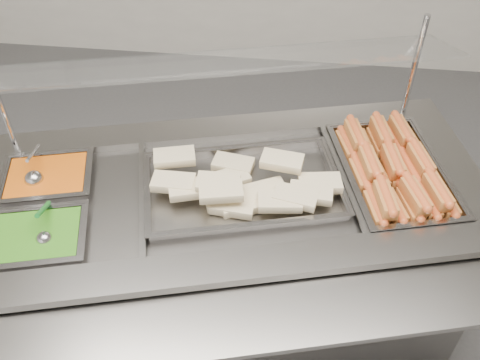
# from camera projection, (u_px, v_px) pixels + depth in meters

# --- Properties ---
(steam_counter) EXTENTS (1.80, 1.14, 0.80)m
(steam_counter) POSITION_uv_depth(u_px,v_px,m) (228.00, 264.00, 1.98)
(steam_counter) COLOR slate
(steam_counter) RESTS_ON ground
(tray_rail) EXTENTS (1.60, 0.71, 0.05)m
(tray_rail) POSITION_uv_depth(u_px,v_px,m) (247.00, 316.00, 1.41)
(tray_rail) COLOR gray
(tray_rail) RESTS_ON steam_counter
(sneeze_guard) EXTENTS (1.49, 0.62, 0.39)m
(sneeze_guard) POSITION_uv_depth(u_px,v_px,m) (217.00, 65.00, 1.62)
(sneeze_guard) COLOR silver
(sneeze_guard) RESTS_ON steam_counter
(pan_hotdogs) EXTENTS (0.42, 0.55, 0.09)m
(pan_hotdogs) POSITION_uv_depth(u_px,v_px,m) (391.00, 178.00, 1.78)
(pan_hotdogs) COLOR gray
(pan_hotdogs) RESTS_ON steam_counter
(pan_wraps) EXTENTS (0.68, 0.50, 0.06)m
(pan_wraps) POSITION_uv_depth(u_px,v_px,m) (243.00, 190.00, 1.72)
(pan_wraps) COLOR gray
(pan_wraps) RESTS_ON steam_counter
(pan_beans) EXTENTS (0.31, 0.27, 0.09)m
(pan_beans) POSITION_uv_depth(u_px,v_px,m) (49.00, 184.00, 1.76)
(pan_beans) COLOR gray
(pan_beans) RESTS_ON steam_counter
(pan_peas) EXTENTS (0.31, 0.27, 0.09)m
(pan_peas) POSITION_uv_depth(u_px,v_px,m) (39.00, 243.00, 1.58)
(pan_peas) COLOR gray
(pan_peas) RESTS_ON steam_counter
(hotdogs_in_buns) EXTENTS (0.37, 0.51, 0.10)m
(hotdogs_in_buns) POSITION_uv_depth(u_px,v_px,m) (394.00, 168.00, 1.75)
(hotdogs_in_buns) COLOR #A05721
(hotdogs_in_buns) RESTS_ON pan_hotdogs
(tortilla_wraps) EXTENTS (0.62, 0.28, 0.09)m
(tortilla_wraps) POSITION_uv_depth(u_px,v_px,m) (243.00, 187.00, 1.68)
(tortilla_wraps) COLOR tan
(tortilla_wraps) RESTS_ON pan_wraps
(ladle) EXTENTS (0.07, 0.17, 0.12)m
(ladle) POSITION_uv_depth(u_px,v_px,m) (34.00, 178.00, 1.72)
(ladle) COLOR #A6A5AA
(ladle) RESTS_ON pan_beans
(serving_spoon) EXTENTS (0.07, 0.16, 0.12)m
(serving_spoon) POSITION_uv_depth(u_px,v_px,m) (44.00, 234.00, 1.55)
(serving_spoon) COLOR #A6A5AA
(serving_spoon) RESTS_ON pan_peas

